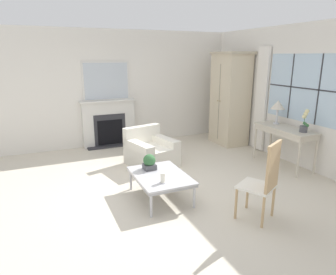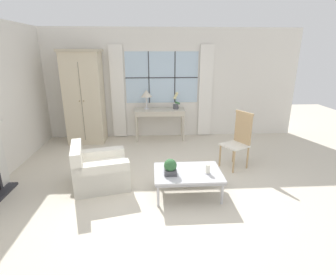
{
  "view_description": "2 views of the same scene",
  "coord_description": "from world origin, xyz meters",
  "px_view_note": "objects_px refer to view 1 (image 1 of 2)",
  "views": [
    {
      "loc": [
        4.31,
        -1.77,
        2.18
      ],
      "look_at": [
        -0.1,
        0.15,
        0.87
      ],
      "focal_mm": 32.0,
      "sensor_mm": 36.0,
      "label": 1
    },
    {
      "loc": [
        -0.26,
        -3.94,
        2.25
      ],
      "look_at": [
        0.01,
        0.48,
        0.77
      ],
      "focal_mm": 28.0,
      "sensor_mm": 36.0,
      "label": 2
    }
  ],
  "objects_px": {
    "armchair_upholstered": "(151,153)",
    "side_chair_wooden": "(265,178)",
    "potted_plant_small": "(149,162)",
    "coffee_table": "(160,177)",
    "potted_orchid": "(304,123)",
    "fireplace": "(109,119)",
    "table_lamp": "(278,106)",
    "armoire": "(230,99)",
    "pillar_candle": "(163,178)",
    "console_table": "(285,132)"
  },
  "relations": [
    {
      "from": "table_lamp",
      "to": "fireplace",
      "type": "bearing_deg",
      "value": -129.97
    },
    {
      "from": "table_lamp",
      "to": "console_table",
      "type": "bearing_deg",
      "value": -12.32
    },
    {
      "from": "console_table",
      "to": "pillar_candle",
      "type": "relative_size",
      "value": 7.87
    },
    {
      "from": "potted_orchid",
      "to": "pillar_candle",
      "type": "bearing_deg",
      "value": -85.24
    },
    {
      "from": "fireplace",
      "to": "potted_orchid",
      "type": "relative_size",
      "value": 4.69
    },
    {
      "from": "side_chair_wooden",
      "to": "coffee_table",
      "type": "distance_m",
      "value": 1.57
    },
    {
      "from": "coffee_table",
      "to": "table_lamp",
      "type": "bearing_deg",
      "value": 103.4
    },
    {
      "from": "armchair_upholstered",
      "to": "potted_plant_small",
      "type": "distance_m",
      "value": 1.32
    },
    {
      "from": "side_chair_wooden",
      "to": "potted_plant_small",
      "type": "distance_m",
      "value": 1.82
    },
    {
      "from": "console_table",
      "to": "fireplace",
      "type": "bearing_deg",
      "value": -134.21
    },
    {
      "from": "armoire",
      "to": "coffee_table",
      "type": "relative_size",
      "value": 2.12
    },
    {
      "from": "armchair_upholstered",
      "to": "potted_plant_small",
      "type": "xyz_separation_m",
      "value": [
        1.2,
        -0.47,
        0.26
      ]
    },
    {
      "from": "table_lamp",
      "to": "armchair_upholstered",
      "type": "distance_m",
      "value": 2.8
    },
    {
      "from": "table_lamp",
      "to": "armchair_upholstered",
      "type": "xyz_separation_m",
      "value": [
        -0.8,
        -2.52,
        -0.93
      ]
    },
    {
      "from": "console_table",
      "to": "coffee_table",
      "type": "distance_m",
      "value": 2.88
    },
    {
      "from": "potted_plant_small",
      "to": "table_lamp",
      "type": "bearing_deg",
      "value": 97.66
    },
    {
      "from": "armoire",
      "to": "potted_plant_small",
      "type": "distance_m",
      "value": 3.51
    },
    {
      "from": "fireplace",
      "to": "pillar_candle",
      "type": "xyz_separation_m",
      "value": [
        3.5,
        -0.01,
        -0.21
      ]
    },
    {
      "from": "console_table",
      "to": "pillar_candle",
      "type": "xyz_separation_m",
      "value": [
        0.67,
        -2.92,
        -0.25
      ]
    },
    {
      "from": "coffee_table",
      "to": "armchair_upholstered",
      "type": "bearing_deg",
      "value": 165.29
    },
    {
      "from": "armchair_upholstered",
      "to": "pillar_candle",
      "type": "xyz_separation_m",
      "value": [
        1.8,
        -0.48,
        0.21
      ]
    },
    {
      "from": "armoire",
      "to": "table_lamp",
      "type": "xyz_separation_m",
      "value": [
        1.53,
        0.12,
        0.05
      ]
    },
    {
      "from": "table_lamp",
      "to": "armchair_upholstered",
      "type": "height_order",
      "value": "table_lamp"
    },
    {
      "from": "potted_plant_small",
      "to": "pillar_candle",
      "type": "height_order",
      "value": "potted_plant_small"
    },
    {
      "from": "side_chair_wooden",
      "to": "console_table",
      "type": "bearing_deg",
      "value": 130.05
    },
    {
      "from": "console_table",
      "to": "pillar_candle",
      "type": "bearing_deg",
      "value": -77.16
    },
    {
      "from": "fireplace",
      "to": "armchair_upholstered",
      "type": "height_order",
      "value": "fireplace"
    },
    {
      "from": "armchair_upholstered",
      "to": "potted_plant_small",
      "type": "height_order",
      "value": "armchair_upholstered"
    },
    {
      "from": "coffee_table",
      "to": "armoire",
      "type": "bearing_deg",
      "value": 128.56
    },
    {
      "from": "console_table",
      "to": "potted_plant_small",
      "type": "bearing_deg",
      "value": -88.63
    },
    {
      "from": "fireplace",
      "to": "armoire",
      "type": "height_order",
      "value": "armoire"
    },
    {
      "from": "pillar_candle",
      "to": "potted_orchid",
      "type": "bearing_deg",
      "value": 94.76
    },
    {
      "from": "potted_orchid",
      "to": "fireplace",
      "type": "bearing_deg",
      "value": -137.87
    },
    {
      "from": "potted_orchid",
      "to": "coffee_table",
      "type": "height_order",
      "value": "potted_orchid"
    },
    {
      "from": "table_lamp",
      "to": "coffee_table",
      "type": "relative_size",
      "value": 0.46
    },
    {
      "from": "console_table",
      "to": "armchair_upholstered",
      "type": "xyz_separation_m",
      "value": [
        -1.13,
        -2.44,
        -0.46
      ]
    },
    {
      "from": "potted_orchid",
      "to": "armchair_upholstered",
      "type": "xyz_separation_m",
      "value": [
        -1.55,
        -2.47,
        -0.71
      ]
    },
    {
      "from": "console_table",
      "to": "armchair_upholstered",
      "type": "distance_m",
      "value": 2.73
    },
    {
      "from": "console_table",
      "to": "potted_orchid",
      "type": "distance_m",
      "value": 0.49
    },
    {
      "from": "armoire",
      "to": "potted_orchid",
      "type": "bearing_deg",
      "value": 2.0
    },
    {
      "from": "armchair_upholstered",
      "to": "side_chair_wooden",
      "type": "bearing_deg",
      "value": 13.53
    },
    {
      "from": "side_chair_wooden",
      "to": "pillar_candle",
      "type": "xyz_separation_m",
      "value": [
        -0.85,
        -1.11,
        -0.15
      ]
    },
    {
      "from": "fireplace",
      "to": "pillar_candle",
      "type": "height_order",
      "value": "fireplace"
    },
    {
      "from": "armoire",
      "to": "coffee_table",
      "type": "distance_m",
      "value": 3.65
    },
    {
      "from": "coffee_table",
      "to": "potted_plant_small",
      "type": "distance_m",
      "value": 0.34
    },
    {
      "from": "console_table",
      "to": "armchair_upholstered",
      "type": "relative_size",
      "value": 1.21
    },
    {
      "from": "side_chair_wooden",
      "to": "fireplace",
      "type": "bearing_deg",
      "value": -165.7
    },
    {
      "from": "fireplace",
      "to": "console_table",
      "type": "bearing_deg",
      "value": 45.79
    },
    {
      "from": "coffee_table",
      "to": "potted_plant_small",
      "type": "height_order",
      "value": "potted_plant_small"
    },
    {
      "from": "armchair_upholstered",
      "to": "pillar_candle",
      "type": "relative_size",
      "value": 6.52
    }
  ]
}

